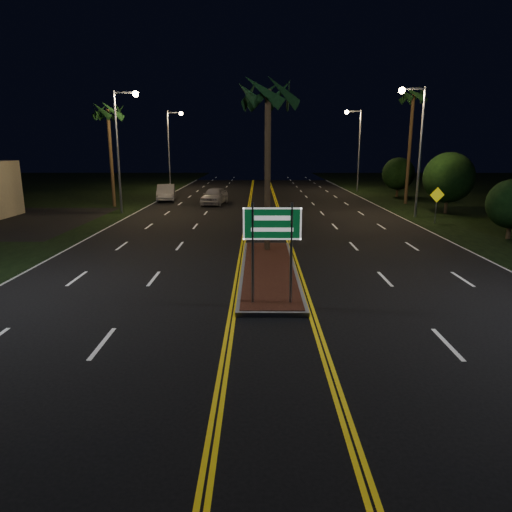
{
  "coord_description": "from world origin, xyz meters",
  "views": [
    {
      "loc": [
        -0.43,
        -11.02,
        5.0
      ],
      "look_at": [
        -0.49,
        1.88,
        1.9
      ],
      "focal_mm": 32.0,
      "sensor_mm": 36.0,
      "label": 1
    }
  ],
  "objects_px": {
    "shrub_near": "(512,204)",
    "warning_sign": "(437,200)",
    "highway_sign": "(272,233)",
    "median_island": "(269,270)",
    "streetlight_right_mid": "(416,137)",
    "streetlight_right_far": "(356,141)",
    "streetlight_left_far": "(172,141)",
    "streetlight_left_mid": "(122,138)",
    "shrub_mid": "(449,178)",
    "palm_right_far": "(413,97)",
    "palm_left_far": "(108,112)",
    "car_far": "(166,191)",
    "shrub_far": "(398,174)",
    "palm_median": "(268,94)",
    "car_near": "(214,194)"
  },
  "relations": [
    {
      "from": "shrub_near",
      "to": "warning_sign",
      "type": "height_order",
      "value": "shrub_near"
    },
    {
      "from": "highway_sign",
      "to": "median_island",
      "type": "bearing_deg",
      "value": 90.0
    },
    {
      "from": "streetlight_right_mid",
      "to": "streetlight_right_far",
      "type": "relative_size",
      "value": 1.0
    },
    {
      "from": "streetlight_left_far",
      "to": "warning_sign",
      "type": "distance_m",
      "value": 33.34
    },
    {
      "from": "shrub_near",
      "to": "streetlight_right_mid",
      "type": "bearing_deg",
      "value": 109.84
    },
    {
      "from": "streetlight_left_mid",
      "to": "shrub_mid",
      "type": "relative_size",
      "value": 1.95
    },
    {
      "from": "warning_sign",
      "to": "shrub_near",
      "type": "bearing_deg",
      "value": -77.48
    },
    {
      "from": "streetlight_right_mid",
      "to": "palm_right_far",
      "type": "height_order",
      "value": "palm_right_far"
    },
    {
      "from": "streetlight_right_mid",
      "to": "palm_left_far",
      "type": "height_order",
      "value": "streetlight_right_mid"
    },
    {
      "from": "palm_right_far",
      "to": "car_far",
      "type": "height_order",
      "value": "palm_right_far"
    },
    {
      "from": "median_island",
      "to": "streetlight_right_mid",
      "type": "relative_size",
      "value": 1.14
    },
    {
      "from": "shrub_far",
      "to": "highway_sign",
      "type": "bearing_deg",
      "value": -112.57
    },
    {
      "from": "palm_right_far",
      "to": "shrub_far",
      "type": "height_order",
      "value": "palm_right_far"
    },
    {
      "from": "highway_sign",
      "to": "palm_median",
      "type": "distance_m",
      "value": 9.11
    },
    {
      "from": "median_island",
      "to": "car_near",
      "type": "relative_size",
      "value": 1.94
    },
    {
      "from": "palm_median",
      "to": "car_far",
      "type": "distance_m",
      "value": 24.82
    },
    {
      "from": "palm_median",
      "to": "car_far",
      "type": "relative_size",
      "value": 1.57
    },
    {
      "from": "streetlight_left_far",
      "to": "median_island",
      "type": "bearing_deg",
      "value": -74.0
    },
    {
      "from": "streetlight_left_mid",
      "to": "streetlight_left_far",
      "type": "height_order",
      "value": "same"
    },
    {
      "from": "streetlight_right_mid",
      "to": "shrub_far",
      "type": "relative_size",
      "value": 2.27
    },
    {
      "from": "shrub_near",
      "to": "car_far",
      "type": "distance_m",
      "value": 29.42
    },
    {
      "from": "shrub_near",
      "to": "shrub_far",
      "type": "bearing_deg",
      "value": 89.22
    },
    {
      "from": "palm_left_far",
      "to": "shrub_mid",
      "type": "relative_size",
      "value": 1.9
    },
    {
      "from": "car_near",
      "to": "shrub_near",
      "type": "bearing_deg",
      "value": -32.37
    },
    {
      "from": "median_island",
      "to": "shrub_mid",
      "type": "bearing_deg",
      "value": 50.53
    },
    {
      "from": "streetlight_left_mid",
      "to": "streetlight_left_far",
      "type": "xyz_separation_m",
      "value": [
        0.0,
        20.0,
        0.0
      ]
    },
    {
      "from": "car_far",
      "to": "car_near",
      "type": "bearing_deg",
      "value": -40.68
    },
    {
      "from": "median_island",
      "to": "palm_right_far",
      "type": "height_order",
      "value": "palm_right_far"
    },
    {
      "from": "highway_sign",
      "to": "streetlight_right_far",
      "type": "height_order",
      "value": "streetlight_right_far"
    },
    {
      "from": "palm_right_far",
      "to": "warning_sign",
      "type": "distance_m",
      "value": 13.18
    },
    {
      "from": "palm_left_far",
      "to": "car_far",
      "type": "height_order",
      "value": "palm_left_far"
    },
    {
      "from": "streetlight_right_far",
      "to": "warning_sign",
      "type": "relative_size",
      "value": 3.75
    },
    {
      "from": "highway_sign",
      "to": "shrub_far",
      "type": "height_order",
      "value": "shrub_far"
    },
    {
      "from": "streetlight_right_far",
      "to": "streetlight_right_mid",
      "type": "bearing_deg",
      "value": -90.0
    },
    {
      "from": "streetlight_left_mid",
      "to": "car_near",
      "type": "bearing_deg",
      "value": 41.5
    },
    {
      "from": "car_near",
      "to": "car_far",
      "type": "xyz_separation_m",
      "value": [
        -4.92,
        3.07,
        -0.0
      ]
    },
    {
      "from": "streetlight_right_mid",
      "to": "shrub_mid",
      "type": "xyz_separation_m",
      "value": [
        3.39,
        2.0,
        -2.93
      ]
    },
    {
      "from": "streetlight_left_mid",
      "to": "car_far",
      "type": "height_order",
      "value": "streetlight_left_mid"
    },
    {
      "from": "shrub_near",
      "to": "palm_left_far",
      "type": "bearing_deg",
      "value": 151.97
    },
    {
      "from": "palm_left_far",
      "to": "shrub_near",
      "type": "distance_m",
      "value": 30.35
    },
    {
      "from": "streetlight_left_mid",
      "to": "car_near",
      "type": "height_order",
      "value": "streetlight_left_mid"
    },
    {
      "from": "streetlight_right_mid",
      "to": "car_far",
      "type": "bearing_deg",
      "value": 151.86
    },
    {
      "from": "palm_left_far",
      "to": "streetlight_left_mid",
      "type": "bearing_deg",
      "value": -61.33
    },
    {
      "from": "median_island",
      "to": "streetlight_left_far",
      "type": "xyz_separation_m",
      "value": [
        -10.61,
        37.0,
        5.57
      ]
    },
    {
      "from": "streetlight_right_mid",
      "to": "streetlight_right_far",
      "type": "distance_m",
      "value": 20.0
    },
    {
      "from": "palm_left_far",
      "to": "shrub_far",
      "type": "relative_size",
      "value": 2.22
    },
    {
      "from": "palm_median",
      "to": "warning_sign",
      "type": "distance_m",
      "value": 15.53
    },
    {
      "from": "palm_right_far",
      "to": "streetlight_right_mid",
      "type": "bearing_deg",
      "value": -105.29
    },
    {
      "from": "highway_sign",
      "to": "palm_right_far",
      "type": "distance_m",
      "value": 30.81
    },
    {
      "from": "streetlight_right_mid",
      "to": "palm_right_far",
      "type": "xyz_separation_m",
      "value": [
        2.19,
        8.0,
        3.49
      ]
    }
  ]
}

